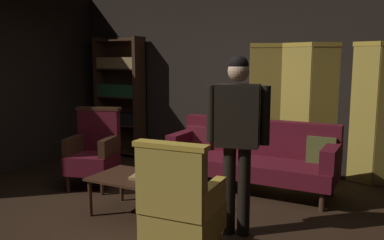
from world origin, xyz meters
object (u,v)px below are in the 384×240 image
(bookshelf, at_px, (120,94))
(standing_figure, at_px, (238,129))
(armchair_wing_left, at_px, (94,150))
(velvet_couch, at_px, (253,154))
(book_tan_leather, at_px, (142,177))
(coffee_table, at_px, (139,181))
(armchair_gilt_accent, at_px, (180,206))
(folding_screen, at_px, (326,109))

(bookshelf, distance_m, standing_figure, 3.70)
(bookshelf, distance_m, armchair_wing_left, 1.93)
(velvet_couch, relative_size, book_tan_leather, 8.71)
(velvet_couch, height_order, standing_figure, standing_figure)
(velvet_couch, distance_m, coffee_table, 1.64)
(armchair_gilt_accent, bearing_deg, book_tan_leather, 141.31)
(bookshelf, height_order, coffee_table, bookshelf)
(folding_screen, distance_m, book_tan_leather, 2.81)
(velvet_couch, relative_size, standing_figure, 1.25)
(velvet_couch, bearing_deg, armchair_gilt_accent, -86.76)
(folding_screen, height_order, armchair_wing_left, folding_screen)
(standing_figure, bearing_deg, book_tan_leather, -176.73)
(velvet_couch, height_order, book_tan_leather, velvet_couch)
(standing_figure, bearing_deg, velvet_couch, 102.95)
(bookshelf, bearing_deg, standing_figure, -35.30)
(standing_figure, height_order, book_tan_leather, standing_figure)
(velvet_couch, distance_m, book_tan_leather, 1.62)
(bookshelf, height_order, book_tan_leather, bookshelf)
(velvet_couch, bearing_deg, coffee_table, -118.22)
(bookshelf, distance_m, armchair_gilt_accent, 4.07)
(standing_figure, bearing_deg, armchair_wing_left, 167.27)
(coffee_table, height_order, standing_figure, standing_figure)
(bookshelf, relative_size, standing_figure, 1.20)
(coffee_table, xyz_separation_m, standing_figure, (1.09, 0.04, 0.65))
(armchair_wing_left, height_order, book_tan_leather, armchair_wing_left)
(folding_screen, relative_size, bookshelf, 1.03)
(standing_figure, bearing_deg, folding_screen, 79.69)
(folding_screen, bearing_deg, armchair_wing_left, -145.60)
(coffee_table, bearing_deg, armchair_wing_left, 153.79)
(standing_figure, bearing_deg, bookshelf, 144.70)
(bookshelf, bearing_deg, armchair_wing_left, -63.13)
(folding_screen, xyz_separation_m, bookshelf, (-3.44, -0.14, 0.09))
(velvet_couch, height_order, armchair_gilt_accent, armchair_gilt_accent)
(armchair_wing_left, height_order, standing_figure, standing_figure)
(book_tan_leather, bearing_deg, bookshelf, 132.01)
(bookshelf, xyz_separation_m, standing_figure, (3.02, -2.14, -0.05))
(armchair_gilt_accent, xyz_separation_m, book_tan_leather, (-0.84, 0.67, -0.06))
(folding_screen, distance_m, bookshelf, 3.44)
(armchair_gilt_accent, relative_size, book_tan_leather, 4.27)
(bookshelf, height_order, standing_figure, bookshelf)
(armchair_gilt_accent, distance_m, armchair_wing_left, 2.34)
(velvet_couch, xyz_separation_m, armchair_gilt_accent, (0.12, -2.13, 0.04))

